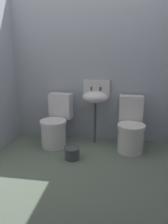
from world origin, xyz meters
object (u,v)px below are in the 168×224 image
object	(u,v)px
toilet_left	(56,125)
sink	(95,97)
bucket	(72,153)
toilet_right	(131,129)

from	to	relation	value
toilet_left	sink	bearing A→B (deg)	-153.32
toilet_left	sink	world-z (taller)	sink
toilet_left	bucket	bearing A→B (deg)	137.16
sink	bucket	world-z (taller)	sink
sink	toilet_left	bearing A→B (deg)	-162.51
toilet_left	toilet_right	distance (m)	1.15
toilet_right	bucket	distance (m)	0.95
toilet_left	toilet_right	size ratio (longest dim) A/B	1.00
toilet_right	sink	size ratio (longest dim) A/B	0.79
toilet_left	sink	distance (m)	0.76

